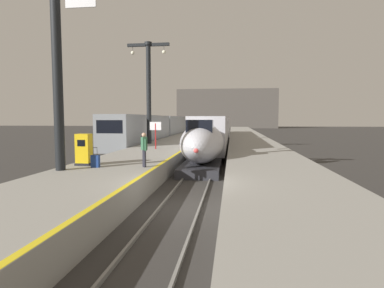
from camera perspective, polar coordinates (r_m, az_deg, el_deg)
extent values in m
plane|color=#33302D|center=(12.18, -2.19, -11.68)|extent=(260.00, 260.00, 0.00)
cube|color=gray|center=(36.88, -2.10, 0.13)|extent=(4.80, 110.00, 1.05)
cube|color=gray|center=(36.46, 10.56, 0.00)|extent=(4.80, 110.00, 1.05)
cube|color=yellow|center=(36.55, 1.43, 0.92)|extent=(0.20, 107.80, 0.01)
cube|color=slate|center=(39.27, 3.31, -0.29)|extent=(0.08, 110.00, 0.12)
cube|color=slate|center=(39.19, 5.50, -0.31)|extent=(0.08, 110.00, 0.12)
cube|color=slate|center=(40.63, -8.16, -0.16)|extent=(0.08, 110.00, 0.12)
cube|color=slate|center=(40.26, -6.10, -0.18)|extent=(0.08, 110.00, 0.12)
ellipsoid|color=silver|center=(20.70, 1.89, 0.23)|extent=(2.78, 7.41, 2.56)
cube|color=#28282D|center=(20.51, 1.78, -4.19)|extent=(2.46, 6.30, 0.55)
cube|color=black|center=(18.99, 1.42, 3.06)|extent=(1.59, 1.00, 0.90)
sphere|color=#F24C4C|center=(17.12, 0.75, -1.20)|extent=(0.28, 0.28, 0.28)
cube|color=silver|center=(29.87, 3.54, 2.04)|extent=(2.90, 14.00, 3.05)
cube|color=black|center=(29.97, 0.83, 3.11)|extent=(0.04, 11.90, 0.80)
cube|color=black|center=(29.79, 6.28, 3.07)|extent=(0.04, 11.90, 0.80)
cube|color=silver|center=(29.95, 3.53, -0.40)|extent=(2.92, 13.30, 0.24)
cube|color=black|center=(25.56, 2.87, -2.43)|extent=(2.03, 2.20, 0.56)
cube|color=black|center=(34.45, 4.01, -0.61)|extent=(2.03, 2.20, 0.56)
cube|color=silver|center=(46.43, 4.87, 2.95)|extent=(2.90, 18.00, 3.05)
cube|color=black|center=(46.50, 3.12, 3.64)|extent=(0.04, 15.84, 0.80)
cube|color=black|center=(46.38, 6.63, 3.62)|extent=(0.04, 15.84, 0.80)
cube|color=black|center=(40.42, 4.49, 0.16)|extent=(2.03, 2.20, 0.56)
cube|color=black|center=(52.62, 5.13, 1.19)|extent=(2.03, 2.20, 0.56)
cube|color=gray|center=(35.29, -9.28, 2.51)|extent=(2.85, 18.00, 3.30)
cube|color=black|center=(26.80, -14.74, 3.05)|extent=(2.28, 0.08, 1.10)
cube|color=black|center=(35.69, -11.44, 3.30)|extent=(0.04, 15.30, 0.90)
cube|color=black|center=(34.90, -7.09, 3.33)|extent=(0.04, 15.30, 0.90)
cube|color=black|center=(29.95, -12.36, -1.53)|extent=(2.00, 2.00, 0.52)
cube|color=black|center=(40.94, -6.95, 0.17)|extent=(2.00, 2.00, 0.52)
cube|color=gray|center=(53.37, -3.59, 3.26)|extent=(2.85, 18.00, 3.30)
cylinder|color=black|center=(15.72, -23.28, 12.55)|extent=(0.44, 0.44, 9.27)
cylinder|color=black|center=(30.26, -7.87, 9.09)|extent=(0.44, 0.44, 9.49)
cylinder|color=black|center=(30.96, -7.96, 17.60)|extent=(0.68, 0.68, 0.30)
cube|color=black|center=(30.94, -7.96, 17.42)|extent=(4.00, 0.24, 0.28)
cylinder|color=black|center=(31.28, -10.72, 16.58)|extent=(0.03, 0.03, 0.60)
sphere|color=#EFEACC|center=(31.21, -10.71, 15.95)|extent=(0.36, 0.36, 0.36)
cylinder|color=black|center=(30.52, -5.11, 16.95)|extent=(0.03, 0.03, 0.60)
sphere|color=#EFEACC|center=(30.45, -5.11, 16.31)|extent=(0.36, 0.36, 0.36)
cylinder|color=#23232D|center=(15.48, -8.58, -2.64)|extent=(0.13, 0.13, 0.85)
cylinder|color=#23232D|center=(15.64, -8.76, -2.57)|extent=(0.13, 0.13, 0.85)
cube|color=#336647|center=(15.48, -8.70, 0.09)|extent=(0.39, 0.44, 0.62)
cylinder|color=#336647|center=(15.26, -8.44, -0.16)|extent=(0.09, 0.09, 0.58)
cylinder|color=#336647|center=(15.71, -8.96, -0.03)|extent=(0.09, 0.09, 0.58)
sphere|color=tan|center=(15.45, -8.72, 1.65)|extent=(0.22, 0.22, 0.22)
cube|color=navy|center=(16.00, -17.15, -3.01)|extent=(0.40, 0.22, 0.60)
cylinder|color=#262628|center=(15.99, -17.51, -1.29)|extent=(0.02, 0.02, 0.36)
cylinder|color=#262628|center=(15.91, -16.86, -1.31)|extent=(0.02, 0.02, 0.36)
cube|color=#262628|center=(15.93, -17.20, -0.62)|extent=(0.22, 0.03, 0.02)
cube|color=yellow|center=(16.91, -19.04, -0.95)|extent=(0.70, 0.56, 1.60)
cube|color=black|center=(16.62, -19.50, 0.16)|extent=(0.40, 0.02, 0.32)
cube|color=black|center=(16.99, -18.97, -3.44)|extent=(0.76, 0.62, 0.12)
cylinder|color=maroon|center=(24.67, -6.63, 1.42)|extent=(0.10, 0.10, 2.00)
cube|color=white|center=(24.64, -6.64, 3.27)|extent=(0.90, 0.06, 0.64)
cube|color=#4C4742|center=(113.61, 6.31, 6.41)|extent=(36.00, 2.00, 14.00)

